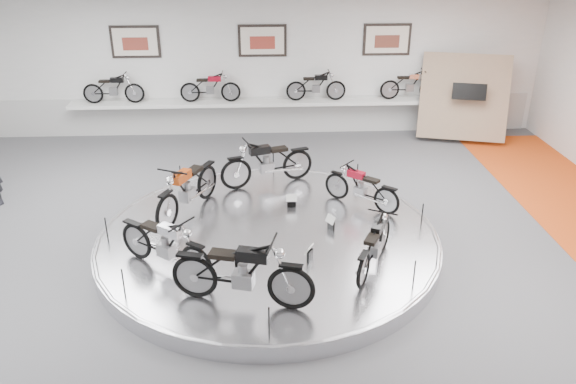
{
  "coord_description": "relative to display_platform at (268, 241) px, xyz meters",
  "views": [
    {
      "loc": [
        -0.1,
        -8.95,
        5.51
      ],
      "look_at": [
        0.39,
        0.6,
        1.02
      ],
      "focal_mm": 35.0,
      "sensor_mm": 36.0,
      "label": 1
    }
  ],
  "objects": [
    {
      "name": "bike_e",
      "position": [
        -0.43,
        -2.13,
        0.71
      ],
      "size": [
        2.01,
        1.13,
        1.12
      ],
      "primitive_type": null,
      "rotation": [
        0.0,
        0.0,
        6.03
      ],
      "color": "black",
      "rests_on": "display_platform"
    },
    {
      "name": "shelf_bike_c",
      "position": [
        1.5,
        6.4,
        1.27
      ],
      "size": [
        1.22,
        0.43,
        0.73
      ],
      "primitive_type": null,
      "color": "black",
      "rests_on": "shelf"
    },
    {
      "name": "bike_d",
      "position": [
        -1.73,
        -1.13,
        0.65
      ],
      "size": [
        1.75,
        1.49,
        1.01
      ],
      "primitive_type": null,
      "rotation": [
        0.0,
        0.0,
        5.66
      ],
      "color": "silver",
      "rests_on": "display_platform"
    },
    {
      "name": "shelf",
      "position": [
        0.0,
        6.4,
        0.85
      ],
      "size": [
        11.0,
        0.55,
        0.1
      ],
      "primitive_type": "cube",
      "color": "silver",
      "rests_on": "wall_back"
    },
    {
      "name": "display_panel",
      "position": [
        5.6,
        5.8,
        1.1
      ],
      "size": [
        2.56,
        1.52,
        2.3
      ],
      "primitive_type": "cube",
      "rotation": [
        -0.35,
        0.0,
        -0.26
      ],
      "color": "#967B5D",
      "rests_on": "floor"
    },
    {
      "name": "shelf_bike_b",
      "position": [
        -1.5,
        6.4,
        1.27
      ],
      "size": [
        1.22,
        0.43,
        0.73
      ],
      "primitive_type": null,
      "color": "maroon",
      "rests_on": "shelf"
    },
    {
      "name": "bike_a",
      "position": [
        1.93,
        1.08,
        0.59
      ],
      "size": [
        1.47,
        1.36,
        0.87
      ],
      "primitive_type": null,
      "rotation": [
        0.0,
        0.0,
        2.44
      ],
      "color": "maroon",
      "rests_on": "display_platform"
    },
    {
      "name": "shelf_bike_d",
      "position": [
        4.2,
        6.4,
        1.27
      ],
      "size": [
        1.22,
        0.43,
        0.73
      ],
      "primitive_type": null,
      "color": "silver",
      "rests_on": "shelf"
    },
    {
      "name": "ceiling",
      "position": [
        0.0,
        -0.3,
        3.85
      ],
      "size": [
        16.0,
        16.0,
        0.0
      ],
      "primitive_type": "plane",
      "rotation": [
        3.14,
        0.0,
        0.0
      ],
      "color": "white",
      "rests_on": "wall_back"
    },
    {
      "name": "bike_f",
      "position": [
        1.76,
        -1.25,
        0.6
      ],
      "size": [
        1.18,
        1.6,
        0.9
      ],
      "primitive_type": null,
      "rotation": [
        0.0,
        0.0,
        7.38
      ],
      "color": "black",
      "rests_on": "display_platform"
    },
    {
      "name": "poster_center",
      "position": [
        0.0,
        6.66,
        2.55
      ],
      "size": [
        1.35,
        0.06,
        0.88
      ],
      "primitive_type": "cube",
      "color": "silver",
      "rests_on": "wall_back"
    },
    {
      "name": "dado_band",
      "position": [
        0.0,
        6.68,
        0.4
      ],
      "size": [
        15.68,
        0.04,
        1.1
      ],
      "primitive_type": "cube",
      "color": "#BCBCBA",
      "rests_on": "floor"
    },
    {
      "name": "wall_back",
      "position": [
        0.0,
        6.7,
        1.85
      ],
      "size": [
        16.0,
        0.0,
        16.0
      ],
      "primitive_type": "plane",
      "rotation": [
        1.57,
        0.0,
        0.0
      ],
      "color": "silver",
      "rests_on": "floor"
    },
    {
      "name": "bike_c",
      "position": [
        -1.58,
        0.95,
        0.71
      ],
      "size": [
        1.41,
        2.0,
        1.11
      ],
      "primitive_type": null,
      "rotation": [
        0.0,
        0.0,
        4.27
      ],
      "color": "#AE3B0C",
      "rests_on": "display_platform"
    },
    {
      "name": "floor",
      "position": [
        0.0,
        -0.3,
        -0.15
      ],
      "size": [
        16.0,
        16.0,
        0.0
      ],
      "primitive_type": "plane",
      "color": "#4E4E51",
      "rests_on": "ground"
    },
    {
      "name": "platform_rim",
      "position": [
        0.0,
        0.0,
        0.12
      ],
      "size": [
        6.4,
        6.4,
        0.1
      ],
      "primitive_type": "torus",
      "color": "#B2B2BA",
      "rests_on": "display_platform"
    },
    {
      "name": "poster_right",
      "position": [
        3.5,
        6.66,
        2.55
      ],
      "size": [
        1.35,
        0.06,
        0.88
      ],
      "primitive_type": "cube",
      "color": "silver",
      "rests_on": "wall_back"
    },
    {
      "name": "poster_left",
      "position": [
        -3.5,
        6.66,
        2.55
      ],
      "size": [
        1.35,
        0.06,
        0.88
      ],
      "primitive_type": "cube",
      "color": "silver",
      "rests_on": "wall_back"
    },
    {
      "name": "bike_b",
      "position": [
        0.03,
        2.29,
        0.69
      ],
      "size": [
        1.94,
        1.21,
        1.08
      ],
      "primitive_type": null,
      "rotation": [
        0.0,
        0.0,
        3.48
      ],
      "color": "black",
      "rests_on": "display_platform"
    },
    {
      "name": "shelf_bike_a",
      "position": [
        -4.2,
        6.4,
        1.27
      ],
      "size": [
        1.22,
        0.43,
        0.73
      ],
      "primitive_type": null,
      "color": "black",
      "rests_on": "shelf"
    },
    {
      "name": "display_platform",
      "position": [
        0.0,
        0.0,
        0.0
      ],
      "size": [
        6.4,
        6.4,
        0.3
      ],
      "primitive_type": "cylinder",
      "color": "silver",
      "rests_on": "floor"
    }
  ]
}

